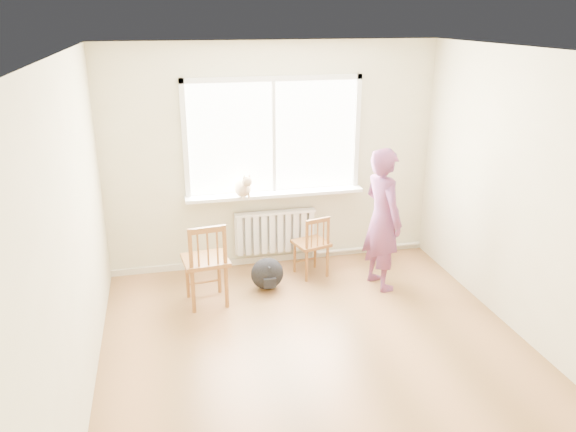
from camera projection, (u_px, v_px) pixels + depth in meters
floor at (323, 361)px, 5.11m from camera, size 4.50×4.50×0.00m
ceiling at (331, 53)px, 4.19m from camera, size 4.50×4.50×0.00m
back_wall at (273, 158)px, 6.71m from camera, size 4.00×0.01×2.70m
window at (273, 132)px, 6.58m from camera, size 2.12×0.05×1.42m
windowsill at (275, 194)px, 6.75m from camera, size 2.15×0.22×0.04m
radiator at (275, 231)px, 6.94m from camera, size 1.00×0.12×0.55m
heating_pipe at (368, 248)px, 7.35m from camera, size 1.40×0.04×0.04m
baseboard at (274, 258)px, 7.15m from camera, size 4.00×0.03×0.08m
chair_left at (206, 264)px, 5.94m from camera, size 0.51×0.49×0.95m
chair_right at (313, 246)px, 6.64m from camera, size 0.46×0.45×0.76m
person at (383, 219)px, 6.26m from camera, size 0.51×0.66×1.63m
cat at (243, 187)px, 6.54m from camera, size 0.27×0.45×0.31m
backpack at (267, 274)px, 6.39m from camera, size 0.43×0.36×0.37m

